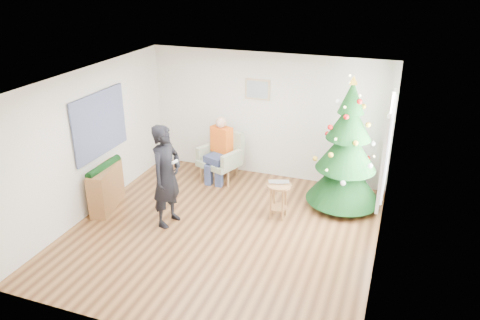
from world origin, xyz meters
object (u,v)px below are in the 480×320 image
at_px(christmas_tree, 347,150).
at_px(standing_man, 166,176).
at_px(armchair, 221,162).
at_px(console, 106,188).
at_px(stool, 278,200).

distance_m(christmas_tree, standing_man, 3.23).
xyz_separation_m(christmas_tree, armchair, (-2.57, 0.32, -0.73)).
relative_size(standing_man, console, 1.80).
bearing_deg(standing_man, armchair, 3.56).
height_order(christmas_tree, console, christmas_tree).
xyz_separation_m(standing_man, console, (-1.34, 0.11, -0.50)).
relative_size(stool, console, 0.66).
xyz_separation_m(christmas_tree, console, (-4.09, -1.56, -0.71)).
xyz_separation_m(armchair, console, (-1.52, -1.88, 0.02)).
height_order(christmas_tree, armchair, christmas_tree).
distance_m(armchair, console, 2.42).
height_order(christmas_tree, stool, christmas_tree).
bearing_deg(christmas_tree, stool, -140.38).
bearing_deg(standing_man, stool, -55.70).
relative_size(christmas_tree, standing_man, 1.37).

